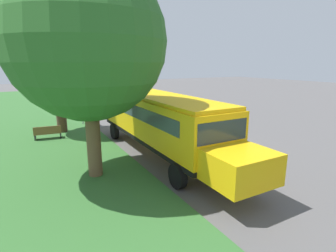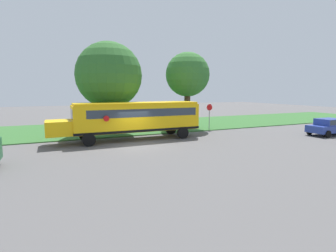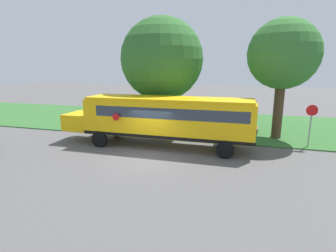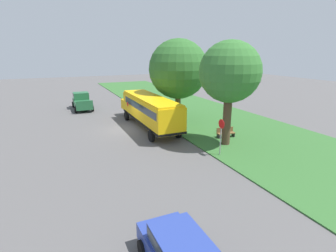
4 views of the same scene
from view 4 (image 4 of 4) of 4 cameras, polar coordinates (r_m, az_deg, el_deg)
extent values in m
plane|color=#565454|center=(25.90, -9.28, -0.75)|extent=(120.00, 120.00, 0.00)
cube|color=#33662D|center=(29.87, 9.57, 1.56)|extent=(12.00, 80.00, 0.08)
cube|color=yellow|center=(25.47, -3.93, 3.56)|extent=(2.50, 10.50, 2.20)
cube|color=yellow|center=(31.36, -7.83, 4.77)|extent=(2.20, 1.90, 1.10)
cube|color=yellow|center=(25.25, -3.98, 6.17)|extent=(2.35, 10.29, 0.16)
cube|color=black|center=(25.70, -3.89, 1.42)|extent=(2.54, 10.54, 0.20)
cube|color=#2D3842|center=(25.10, -3.72, 4.45)|extent=(2.53, 9.24, 0.64)
cube|color=#2D3842|center=(30.24, -7.36, 6.32)|extent=(2.25, 0.12, 0.80)
cylinder|color=red|center=(27.72, -8.79, 4.74)|extent=(0.03, 0.44, 0.44)
cylinder|color=black|center=(29.34, -9.01, 2.24)|extent=(0.30, 1.00, 1.00)
cylinder|color=black|center=(30.05, -4.40, 2.72)|extent=(0.30, 1.00, 1.00)
cylinder|color=black|center=(22.09, -3.63, -2.15)|extent=(0.30, 1.00, 1.00)
cylinder|color=black|center=(23.03, 2.21, -1.37)|extent=(0.30, 1.00, 1.00)
cube|color=#283D93|center=(9.44, 2.80, -24.21)|extent=(1.60, 2.20, 0.60)
cube|color=#2D3842|center=(9.43, 2.80, -24.12)|extent=(1.62, 2.02, 0.45)
cylinder|color=black|center=(11.28, 3.84, -22.61)|extent=(0.22, 0.64, 0.64)
cylinder|color=black|center=(10.74, -5.59, -24.99)|extent=(0.22, 0.64, 0.64)
cube|color=#236038|center=(36.15, -18.16, 4.71)|extent=(2.00, 5.40, 0.80)
cube|color=#236038|center=(36.94, -18.44, 6.25)|extent=(1.90, 1.70, 0.90)
cube|color=#2D3842|center=(36.93, -18.44, 6.30)|extent=(1.94, 1.53, 0.63)
cube|color=#236038|center=(33.48, -17.75, 4.92)|extent=(2.00, 0.16, 0.36)
cylinder|color=black|center=(37.87, -19.91, 4.41)|extent=(0.28, 0.80, 0.80)
cylinder|color=black|center=(38.05, -16.91, 4.73)|extent=(0.28, 0.80, 0.80)
cylinder|color=black|center=(34.43, -19.43, 3.39)|extent=(0.28, 0.80, 0.80)
cylinder|color=black|center=(34.63, -16.14, 3.73)|extent=(0.28, 0.80, 0.80)
cylinder|color=brown|center=(28.37, 2.17, 4.31)|extent=(0.58, 0.58, 3.26)
sphere|color=#2D6628|center=(27.84, 2.26, 12.28)|extent=(6.17, 6.17, 6.17)
sphere|color=#2D6628|center=(27.44, 2.37, 12.48)|extent=(3.47, 3.47, 3.47)
cylinder|color=#4C3826|center=(21.35, 12.69, 1.18)|extent=(0.66, 0.66, 4.10)
sphere|color=#33702D|center=(20.74, 13.33, 11.43)|extent=(4.71, 4.71, 4.71)
sphere|color=#33702D|center=(21.21, 11.56, 13.07)|extent=(2.66, 2.66, 2.66)
cylinder|color=gray|center=(19.31, 11.34, -3.41)|extent=(0.08, 0.08, 2.10)
cylinder|color=red|center=(18.92, 11.56, 0.45)|extent=(0.03, 0.68, 0.68)
cube|color=brown|center=(23.48, 12.50, -1.53)|extent=(1.64, 0.66, 0.08)
cube|color=brown|center=(23.59, 12.27, -0.80)|extent=(1.60, 0.22, 0.44)
cube|color=#333333|center=(23.19, 10.89, -2.24)|extent=(0.13, 0.46, 0.45)
cube|color=#333333|center=(23.92, 14.01, -1.87)|extent=(0.13, 0.46, 0.45)
camera|label=1|loc=(38.59, -1.67, 12.09)|focal=28.00mm
camera|label=2|loc=(32.73, -46.93, 5.28)|focal=28.00mm
camera|label=3|loc=(20.36, -44.22, 4.86)|focal=28.00mm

